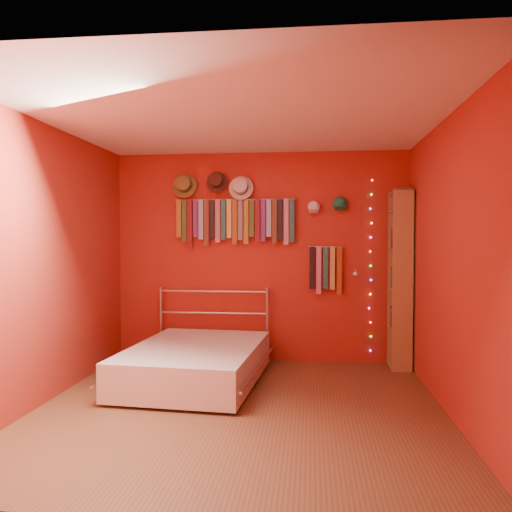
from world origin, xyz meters
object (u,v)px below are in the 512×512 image
(reading_lamp, at_px, (355,274))
(bookshelf, at_px, (404,279))
(tie_rack, at_px, (235,219))
(bed, at_px, (196,362))

(reading_lamp, bearing_deg, bookshelf, 3.14)
(tie_rack, distance_m, reading_lamp, 1.56)
(tie_rack, height_order, reading_lamp, tie_rack)
(bookshelf, height_order, bed, bookshelf)
(bookshelf, xyz_separation_m, bed, (-2.21, -0.81, -0.81))
(reading_lamp, relative_size, bed, 0.17)
(reading_lamp, distance_m, bed, 2.03)
(reading_lamp, xyz_separation_m, bookshelf, (0.55, 0.03, -0.05))
(bed, bearing_deg, bookshelf, 24.31)
(reading_lamp, relative_size, bookshelf, 0.16)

